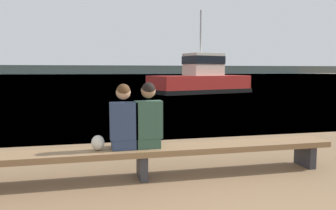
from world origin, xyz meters
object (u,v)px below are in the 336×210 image
person_right (148,119)px  shopping_bag (98,143)px  bench_main (142,153)px  person_left (124,120)px  tugboat_red (200,80)px

person_right → shopping_bag: size_ratio=4.48×
bench_main → person_left: (-0.28, 0.00, 0.54)m
tugboat_red → person_left: bearing=142.3°
tugboat_red → bench_main: bearing=143.1°
person_right → tugboat_red: (7.27, 19.05, -0.00)m
person_right → tugboat_red: tugboat_red is taller
shopping_bag → tugboat_red: 20.67m
person_right → bench_main: bearing=-178.1°
person_left → tugboat_red: (7.65, 19.05, 0.01)m
bench_main → person_right: 0.56m
bench_main → person_left: person_left is taller
bench_main → person_right: person_right is taller
person_left → bench_main: bearing=-0.8°
bench_main → tugboat_red: bearing=68.8°
shopping_bag → person_right: bearing=-0.9°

